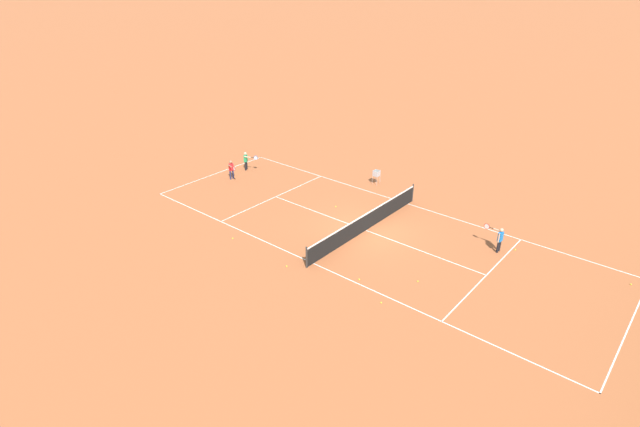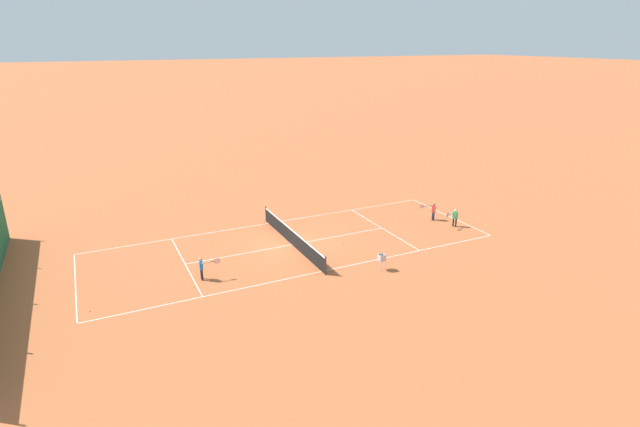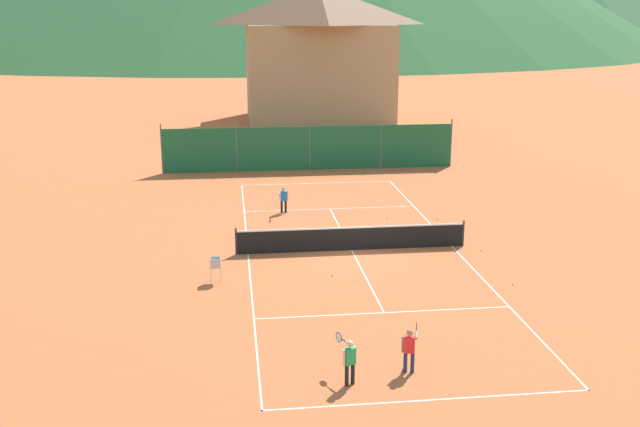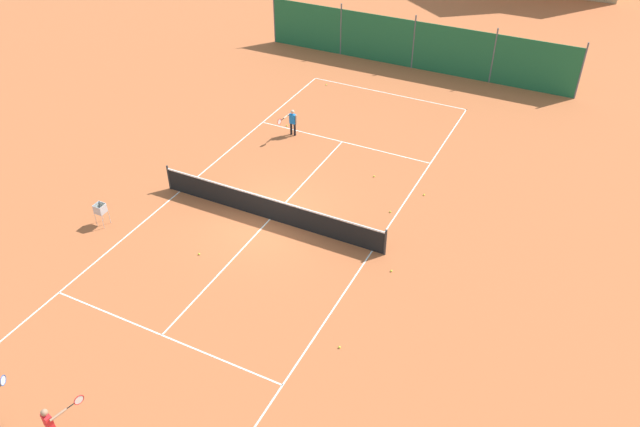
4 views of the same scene
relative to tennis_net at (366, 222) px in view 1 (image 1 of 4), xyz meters
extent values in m
plane|color=#B25B33|center=(0.00, 0.00, -0.50)|extent=(600.00, 600.00, 0.00)
cube|color=white|center=(0.00, 11.90, -0.50)|extent=(8.25, 0.05, 0.01)
cube|color=white|center=(0.00, -11.90, -0.50)|extent=(8.25, 0.05, 0.01)
cube|color=white|center=(-4.10, 0.00, -0.50)|extent=(0.05, 23.85, 0.01)
cube|color=white|center=(4.10, 0.00, -0.50)|extent=(0.05, 23.85, 0.01)
cube|color=white|center=(0.00, 6.40, -0.50)|extent=(8.20, 0.05, 0.01)
cube|color=white|center=(0.00, -6.40, -0.50)|extent=(8.20, 0.05, 0.01)
cube|color=white|center=(0.00, 0.00, -0.50)|extent=(0.05, 12.80, 0.01)
cylinder|color=#2D2D2D|center=(-4.55, 0.00, 0.03)|extent=(0.08, 0.08, 1.06)
cylinder|color=#2D2D2D|center=(4.55, 0.00, 0.03)|extent=(0.08, 0.08, 1.06)
cube|color=black|center=(0.00, 0.00, -0.04)|extent=(9.10, 0.02, 0.91)
cube|color=white|center=(0.00, 0.00, 0.43)|extent=(9.10, 0.04, 0.06)
cylinder|color=#23284C|center=(-0.26, -10.40, -0.21)|extent=(0.10, 0.10, 0.58)
cylinder|color=#23284C|center=(-0.08, -10.44, -0.21)|extent=(0.10, 0.10, 0.58)
cube|color=red|center=(-0.17, -10.42, 0.30)|extent=(0.31, 0.22, 0.45)
sphere|color=#A37556|center=(-0.17, -10.42, 0.64)|extent=(0.18, 0.18, 0.18)
cylinder|color=#A37556|center=(-0.35, -10.38, 0.30)|extent=(0.07, 0.07, 0.45)
cylinder|color=#A37556|center=(0.05, -10.24, 0.48)|extent=(0.17, 0.45, 0.07)
cylinder|color=black|center=(0.13, -9.93, 0.48)|extent=(0.08, 0.21, 0.03)
torus|color=red|center=(0.19, -9.69, 0.48)|extent=(0.09, 0.28, 0.28)
cylinder|color=silver|center=(0.19, -9.69, 0.48)|extent=(0.06, 0.24, 0.25)
cylinder|color=black|center=(-2.16, 5.98, -0.21)|extent=(0.10, 0.10, 0.58)
cylinder|color=black|center=(-2.35, 5.99, -0.21)|extent=(0.10, 0.10, 0.58)
cube|color=blue|center=(-2.26, 5.99, 0.31)|extent=(0.29, 0.18, 0.45)
sphere|color=tan|center=(-2.26, 5.99, 0.65)|extent=(0.18, 0.18, 0.18)
cylinder|color=tan|center=(-2.08, 5.97, 0.31)|extent=(0.07, 0.07, 0.45)
cylinder|color=tan|center=(-2.45, 5.77, 0.49)|extent=(0.09, 0.46, 0.07)
cylinder|color=black|center=(-2.47, 5.44, 0.49)|extent=(0.04, 0.21, 0.03)
torus|color=red|center=(-2.48, 5.20, 0.49)|extent=(0.04, 0.28, 0.28)
cylinder|color=silver|center=(-2.48, 5.20, 0.49)|extent=(0.02, 0.25, 0.25)
cylinder|color=black|center=(-1.91, -10.93, -0.21)|extent=(0.10, 0.10, 0.57)
cylinder|color=black|center=(-1.74, -10.85, -0.21)|extent=(0.10, 0.10, 0.57)
cube|color=#239E5B|center=(-1.82, -10.89, 0.29)|extent=(0.32, 0.26, 0.44)
sphere|color=beige|center=(-1.82, -10.89, 0.63)|extent=(0.18, 0.18, 0.18)
cylinder|color=beige|center=(-1.98, -10.96, 0.29)|extent=(0.06, 0.06, 0.44)
cylinder|color=beige|center=(-1.76, -10.61, 0.47)|extent=(0.24, 0.43, 0.06)
cylinder|color=black|center=(-1.89, -10.32, 0.47)|extent=(0.11, 0.20, 0.03)
torus|color=#1E4CB2|center=(-1.99, -10.10, 0.47)|extent=(0.14, 0.27, 0.28)
cylinder|color=silver|center=(-1.99, -10.10, 0.47)|extent=(0.11, 0.23, 0.25)
sphere|color=#CCE033|center=(4.62, 4.01, -0.47)|extent=(0.07, 0.07, 0.07)
sphere|color=#CCE033|center=(-1.16, -2.86, -0.47)|extent=(0.07, 0.07, 0.07)
sphere|color=#CCE033|center=(-3.21, 11.37, -0.47)|extent=(0.07, 0.07, 0.07)
sphere|color=#CCE033|center=(3.84, 2.37, -0.47)|extent=(0.07, 0.07, 0.07)
sphere|color=#CCE033|center=(4.93, -4.51, -0.47)|extent=(0.07, 0.07, 0.07)
sphere|color=#CCE033|center=(5.08, -0.73, -0.47)|extent=(0.07, 0.07, 0.07)
sphere|color=#CCE033|center=(-2.90, 6.57, -0.47)|extent=(0.07, 0.07, 0.07)
sphere|color=#CCE033|center=(2.36, 4.37, -0.47)|extent=(0.07, 0.07, 0.07)
cylinder|color=#B7B7BC|center=(-5.47, -3.15, -0.22)|extent=(0.02, 0.02, 0.55)
cylinder|color=#B7B7BC|center=(-5.13, -3.15, -0.22)|extent=(0.02, 0.02, 0.55)
cylinder|color=#B7B7BC|center=(-5.47, -2.81, -0.22)|extent=(0.02, 0.02, 0.55)
cylinder|color=#B7B7BC|center=(-5.13, -2.81, -0.22)|extent=(0.02, 0.02, 0.55)
cube|color=#B7B7BC|center=(-5.30, -2.98, 0.06)|extent=(0.34, 0.34, 0.02)
cube|color=#B7B7BC|center=(-5.30, -3.15, 0.22)|extent=(0.34, 0.02, 0.34)
cube|color=#B7B7BC|center=(-5.30, -2.81, 0.22)|extent=(0.34, 0.02, 0.34)
cube|color=#B7B7BC|center=(-5.47, -2.98, 0.22)|extent=(0.02, 0.34, 0.34)
cube|color=#B7B7BC|center=(-5.13, -2.98, 0.22)|extent=(0.02, 0.34, 0.34)
sphere|color=#CCE033|center=(-5.18, -3.11, 0.10)|extent=(0.07, 0.07, 0.07)
sphere|color=#CCE033|center=(-5.32, -2.98, 0.10)|extent=(0.07, 0.07, 0.07)
sphere|color=#CCE033|center=(-5.26, -3.09, 0.10)|extent=(0.07, 0.07, 0.07)
sphere|color=#CCE033|center=(-5.26, -3.09, 0.10)|extent=(0.07, 0.07, 0.07)
sphere|color=#CCE033|center=(-5.38, -3.07, 0.10)|extent=(0.07, 0.07, 0.07)
sphere|color=#CCE033|center=(-5.22, -2.93, 0.10)|extent=(0.07, 0.07, 0.07)
sphere|color=#CCE033|center=(-5.39, -3.01, 0.16)|extent=(0.07, 0.07, 0.07)
sphere|color=#CCE033|center=(-5.33, -3.08, 0.16)|extent=(0.07, 0.07, 0.07)
sphere|color=#CCE033|center=(-5.17, -3.06, 0.16)|extent=(0.07, 0.07, 0.07)
sphere|color=#CCE033|center=(-5.28, -3.06, 0.16)|extent=(0.07, 0.07, 0.07)
camera|label=1|loc=(18.58, 12.52, 11.56)|focal=28.00mm
camera|label=2|loc=(-25.78, 10.59, 11.23)|focal=28.00mm
camera|label=3|loc=(-4.65, -27.90, 8.75)|focal=42.00mm
camera|label=4|loc=(9.86, -15.72, 13.39)|focal=35.00mm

